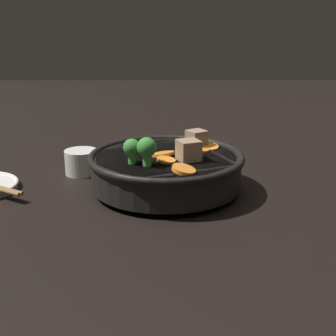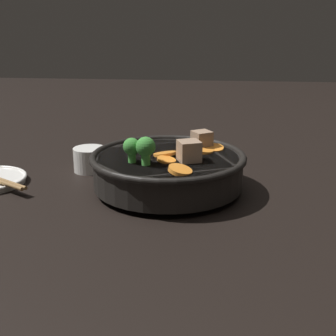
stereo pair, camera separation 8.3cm
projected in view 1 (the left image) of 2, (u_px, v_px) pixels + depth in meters
The scene contains 3 objects.
ground_plane at pixel (168, 190), 0.85m from camera, with size 3.00×3.00×0.00m, color black.
stirfry_bowl at pixel (168, 167), 0.83m from camera, with size 0.28×0.28×0.11m.
tea_cup at pixel (83, 162), 0.93m from camera, with size 0.06×0.06×0.05m.
Camera 1 is at (-0.79, 0.00, 0.30)m, focal length 50.00 mm.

